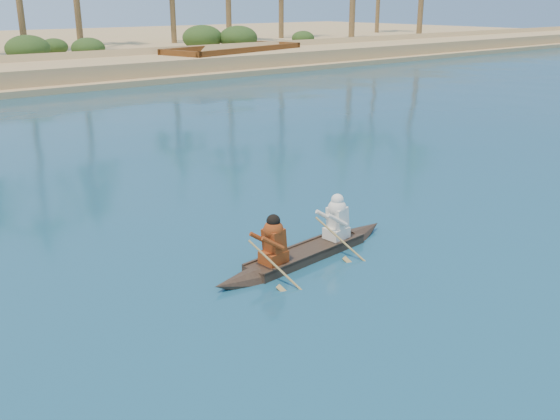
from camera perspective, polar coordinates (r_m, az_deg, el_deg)
ground at (r=15.53m, az=-8.65°, el=-0.25°), size 160.00×160.00×0.00m
canoe at (r=12.64m, az=2.44°, el=-3.29°), size 4.83×1.04×1.32m
barge_right at (r=49.00m, az=-4.21°, el=13.60°), size 12.54×6.76×1.99m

